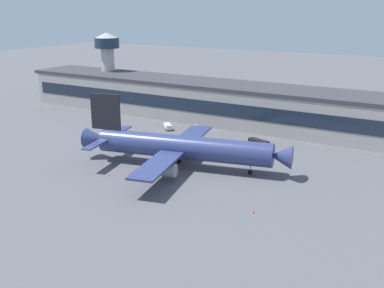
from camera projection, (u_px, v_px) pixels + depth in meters
ground_plane at (169, 172)px, 110.32m from camera, size 600.00×600.00×0.00m
terminal_building at (255, 106)px, 150.91m from camera, size 185.54×19.94×13.32m
airliner at (180, 147)px, 112.43m from camera, size 53.11×45.35×17.28m
control_tower at (108, 59)px, 182.89m from camera, size 9.80×9.80×28.34m
baggage_tug at (196, 128)px, 145.72m from camera, size 4.08×3.18×1.85m
belt_loader at (259, 142)px, 130.21m from camera, size 6.71×3.84×1.95m
follow_me_car at (168, 126)px, 147.78m from camera, size 4.49×4.42×1.85m
traffic_cone_0 at (253, 211)px, 88.47m from camera, size 0.57×0.57×0.71m
traffic_cone_1 at (109, 174)px, 108.19m from camera, size 0.45×0.45×0.57m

